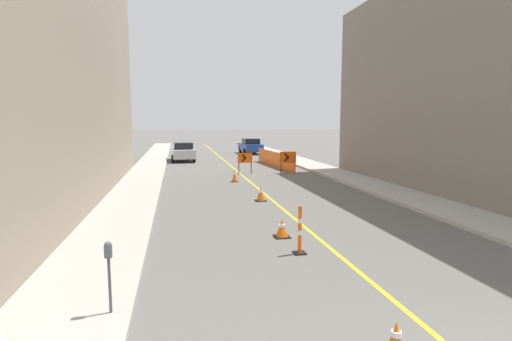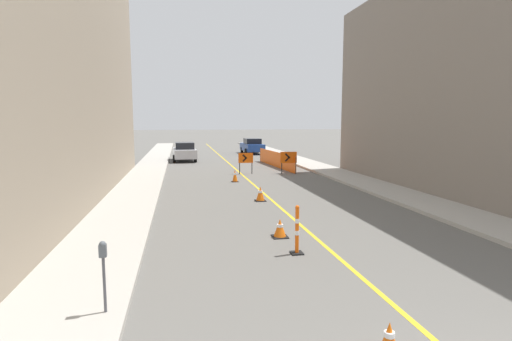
% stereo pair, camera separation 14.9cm
% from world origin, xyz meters
% --- Properties ---
extents(lane_stripe, '(0.12, 57.11, 0.01)m').
position_xyz_m(lane_stripe, '(0.00, 28.56, 0.00)').
color(lane_stripe, gold).
rests_on(lane_stripe, ground_plane).
extents(sidewalk_left, '(2.28, 57.11, 0.14)m').
position_xyz_m(sidewalk_left, '(-5.95, 28.56, 0.07)').
color(sidewalk_left, '#ADA89E').
rests_on(sidewalk_left, ground_plane).
extents(sidewalk_right, '(2.28, 57.11, 0.14)m').
position_xyz_m(sidewalk_right, '(5.95, 28.56, 0.07)').
color(sidewalk_right, '#ADA89E').
rests_on(sidewalk_right, ground_plane).
extents(building_facade_left, '(6.00, 24.44, 13.13)m').
position_xyz_m(building_facade_left, '(-10.09, 15.06, 6.57)').
color(building_facade_left, gray).
rests_on(building_facade_left, ground_plane).
extents(building_facade_right, '(6.00, 22.04, 10.35)m').
position_xyz_m(building_facade_right, '(10.09, 12.35, 5.18)').
color(building_facade_right, slate).
rests_on(building_facade_right, ground_plane).
extents(traffic_cone_nearest, '(0.37, 0.37, 0.52)m').
position_xyz_m(traffic_cone_nearest, '(-0.92, 2.35, 0.25)').
color(traffic_cone_nearest, black).
rests_on(traffic_cone_nearest, ground_plane).
extents(traffic_cone_second, '(0.46, 0.46, 0.54)m').
position_xyz_m(traffic_cone_second, '(-1.00, 8.46, 0.27)').
color(traffic_cone_second, black).
rests_on(traffic_cone_second, ground_plane).
extents(traffic_cone_third, '(0.45, 0.45, 0.62)m').
position_xyz_m(traffic_cone_third, '(-0.51, 13.80, 0.31)').
color(traffic_cone_third, black).
rests_on(traffic_cone_third, ground_plane).
extents(traffic_cone_fourth, '(0.37, 0.37, 0.70)m').
position_xyz_m(traffic_cone_fourth, '(-0.85, 19.33, 0.35)').
color(traffic_cone_fourth, black).
rests_on(traffic_cone_fourth, ground_plane).
extents(delineator_post_front, '(0.31, 0.31, 1.28)m').
position_xyz_m(delineator_post_front, '(-0.94, 6.94, 0.56)').
color(delineator_post_front, black).
rests_on(delineator_post_front, ground_plane).
extents(arrow_barricade_primary, '(0.95, 0.09, 1.35)m').
position_xyz_m(arrow_barricade_primary, '(0.30, 22.56, 0.96)').
color(arrow_barricade_primary, '#EF560C').
rests_on(arrow_barricade_primary, ground_plane).
extents(arrow_barricade_secondary, '(1.07, 0.16, 1.42)m').
position_xyz_m(arrow_barricade_secondary, '(3.04, 22.19, 1.00)').
color(arrow_barricade_secondary, '#EF560C').
rests_on(arrow_barricade_secondary, ground_plane).
extents(safety_mesh_fence, '(0.68, 8.47, 1.12)m').
position_xyz_m(safety_mesh_fence, '(3.13, 26.08, 0.56)').
color(safety_mesh_fence, '#EF560C').
rests_on(safety_mesh_fence, ground_plane).
extents(parked_car_curb_near, '(2.00, 4.38, 1.59)m').
position_xyz_m(parked_car_curb_near, '(-3.47, 31.78, 0.80)').
color(parked_car_curb_near, '#B7B7BC').
rests_on(parked_car_curb_near, ground_plane).
extents(parked_car_curb_mid, '(1.96, 4.36, 1.59)m').
position_xyz_m(parked_car_curb_mid, '(3.53, 38.12, 0.80)').
color(parked_car_curb_mid, navy).
rests_on(parked_car_curb_mid, ground_plane).
extents(parking_meter_near_curb, '(0.12, 0.11, 1.26)m').
position_xyz_m(parking_meter_near_curb, '(-5.16, 4.25, 1.03)').
color(parking_meter_near_curb, '#4C4C51').
rests_on(parking_meter_near_curb, sidewalk_left).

